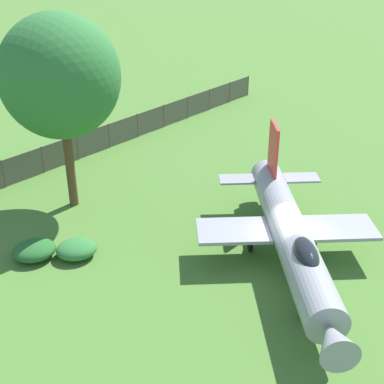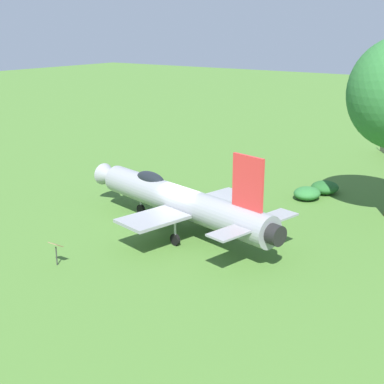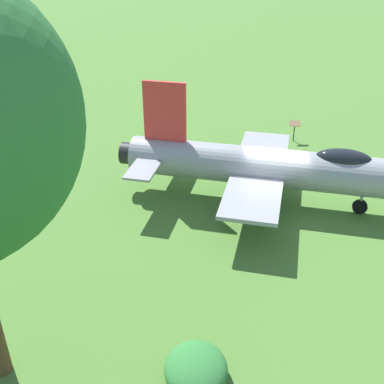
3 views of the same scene
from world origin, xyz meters
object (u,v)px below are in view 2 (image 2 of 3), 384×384
at_px(info_plaque, 56,248).
at_px(shrub_by_tree, 325,187).
at_px(shrub_near_fence, 307,193).
at_px(display_jet, 177,199).

bearing_deg(info_plaque, shrub_by_tree, -18.03).
distance_m(shrub_near_fence, shrub_by_tree, 1.93).
bearing_deg(shrub_near_fence, info_plaque, 161.34).
bearing_deg(info_plaque, display_jet, -14.88).
relative_size(shrub_near_fence, info_plaque, 1.63).
bearing_deg(display_jet, info_plaque, 87.57).
relative_size(shrub_by_tree, info_plaque, 1.73).
height_order(shrub_near_fence, shrub_by_tree, shrub_by_tree).
bearing_deg(shrub_near_fence, shrub_by_tree, -12.61).
height_order(shrub_by_tree, info_plaque, info_plaque).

